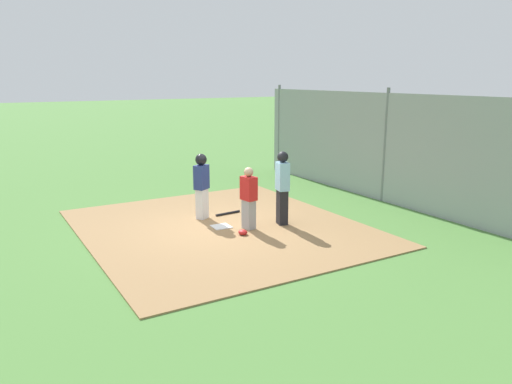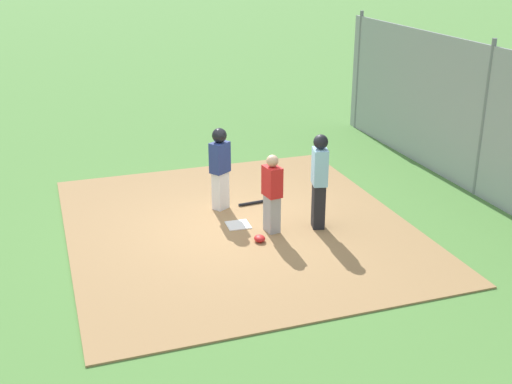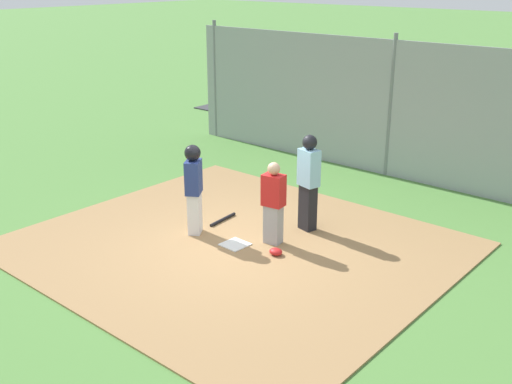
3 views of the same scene
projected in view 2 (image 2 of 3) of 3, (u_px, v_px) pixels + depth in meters
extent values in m
plane|color=#51843D|center=(238.00, 227.00, 12.55)|extent=(140.00, 140.00, 0.00)
cube|color=#9E774C|center=(238.00, 226.00, 12.55)|extent=(7.20, 6.40, 0.03)
cube|color=white|center=(238.00, 225.00, 12.54)|extent=(0.46, 0.46, 0.02)
cube|color=#9E9EA3|center=(272.00, 214.00, 12.17)|extent=(0.33, 0.26, 0.72)
cube|color=red|center=(272.00, 181.00, 11.94)|extent=(0.41, 0.31, 0.57)
sphere|color=tan|center=(272.00, 161.00, 11.79)|extent=(0.23, 0.23, 0.23)
cube|color=black|center=(318.00, 206.00, 12.33)|extent=(0.34, 0.29, 0.88)
cube|color=#8CC1E0|center=(320.00, 167.00, 12.04)|extent=(0.43, 0.34, 0.69)
sphere|color=black|center=(321.00, 142.00, 11.87)|extent=(0.27, 0.27, 0.27)
cube|color=silver|center=(221.00, 190.00, 13.20)|extent=(0.35, 0.37, 0.79)
cube|color=navy|center=(220.00, 157.00, 12.94)|extent=(0.43, 0.46, 0.63)
sphere|color=tan|center=(219.00, 136.00, 12.78)|extent=(0.25, 0.25, 0.25)
sphere|color=black|center=(219.00, 135.00, 12.78)|extent=(0.30, 0.30, 0.30)
cylinder|color=black|center=(255.00, 202.00, 13.56)|extent=(0.13, 0.75, 0.06)
ellipsoid|color=red|center=(260.00, 238.00, 11.86)|extent=(0.24, 0.20, 0.12)
cube|color=#93999E|center=(484.00, 123.00, 13.60)|extent=(12.00, 0.05, 3.20)
cylinder|color=slate|center=(484.00, 120.00, 13.57)|extent=(0.10, 0.10, 3.35)
cylinder|color=slate|center=(359.00, 71.00, 18.60)|extent=(0.10, 0.10, 3.35)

